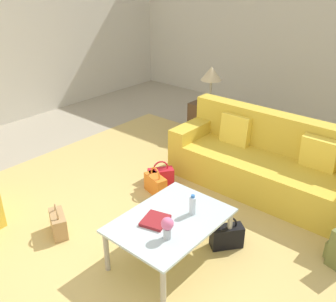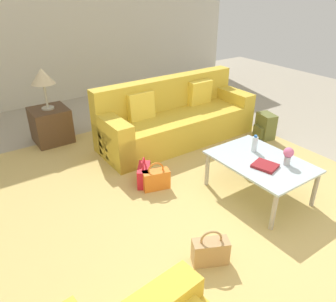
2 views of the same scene
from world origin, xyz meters
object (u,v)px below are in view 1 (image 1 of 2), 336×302
handbag_black (227,236)px  handbag_red (161,177)px  couch (269,166)px  coffee_table_book (155,220)px  handbag_orange (155,184)px  water_bottle (193,205)px  coffee_table (170,224)px  handbag_tan (58,223)px  side_table (209,118)px  flower_vase (167,226)px  table_lamp (211,74)px

handbag_black → handbag_red: 1.36m
couch → coffee_table_book: size_ratio=10.05×
handbag_orange → handbag_black: same height
coffee_table_book → handbag_red: coffee_table_book is taller
handbag_orange → water_bottle: bearing=-120.1°
coffee_table → handbag_tan: bearing=112.6°
handbag_orange → handbag_tan: same height
handbag_red → handbag_tan: (-1.42, 0.18, 0.00)m
side_table → handbag_red: size_ratio=1.48×
flower_vase → table_lamp: size_ratio=0.34×
water_bottle → handbag_red: size_ratio=0.57×
couch → handbag_orange: 1.44m
coffee_table_book → handbag_tan: coffee_table_book is taller
water_bottle → coffee_table: bearing=153.4°
side_table → handbag_orange: (-2.02, -0.60, -0.14)m
couch → table_lamp: bearing=57.9°
water_bottle → handbag_black: size_ratio=0.57×
handbag_black → handbag_orange: bearing=76.9°
couch → handbag_red: size_ratio=6.79×
coffee_table → handbag_black: coffee_table is taller
flower_vase → handbag_red: 1.68m
flower_vase → side_table: (3.02, 1.65, -0.32)m
coffee_table → water_bottle: water_bottle is taller
flower_vase → handbag_tan: bearing=101.1°
coffee_table_book → handbag_red: size_ratio=0.68×
handbag_tan → flower_vase: bearing=-78.9°
handbag_orange → flower_vase: bearing=-133.7°
couch → handbag_tan: (-2.27, 1.24, -0.19)m
side_table → handbag_red: side_table is taller
coffee_table_book → handbag_tan: (-0.35, 1.06, -0.35)m
flower_vase → handbag_tan: size_ratio=0.57×
coffee_table → flower_vase: size_ratio=5.33×
coffee_table_book → handbag_black: 0.81m
handbag_orange → handbag_black: size_ratio=1.00×
couch → coffee_table_book: bearing=174.6°
handbag_black → handbag_tan: 1.75m
coffee_table → flower_vase: bearing=-145.7°
handbag_tan → handbag_red: bearing=-7.2°
table_lamp → handbag_orange: (-2.02, -0.60, -0.88)m
water_bottle → side_table: 3.07m
flower_vase → handbag_black: bearing=-13.3°
couch → handbag_red: (-0.84, 1.06, -0.19)m
coffee_table_book → handbag_red: bearing=23.6°
water_bottle → coffee_table_book: bearing=150.6°
couch → handbag_tan: bearing=151.4°
couch → handbag_red: couch is taller
couch → coffee_table: size_ratio=2.22×
handbag_black → handbag_red: bearing=70.4°
coffee_table → handbag_orange: 1.22m
flower_vase → handbag_red: (1.17, 1.11, -0.45)m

